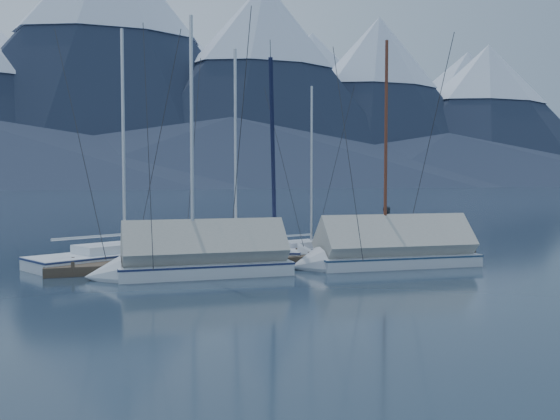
{
  "coord_description": "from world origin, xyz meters",
  "views": [
    {
      "loc": [
        -7.79,
        -20.76,
        3.46
      ],
      "look_at": [
        0.0,
        2.0,
        2.2
      ],
      "focal_mm": 38.0,
      "sensor_mm": 36.0,
      "label": 1
    }
  ],
  "objects_px": {
    "sailboat_covered_near": "(381,254)",
    "sailboat_open_left": "(137,257)",
    "sailboat_covered_far": "(189,262)",
    "sailboat_open_mid": "(248,256)",
    "sailboat_open_right": "(319,251)",
    "person": "(387,228)"
  },
  "relations": [
    {
      "from": "sailboat_open_mid",
      "to": "sailboat_open_right",
      "type": "bearing_deg",
      "value": 13.89
    },
    {
      "from": "sailboat_open_right",
      "to": "sailboat_covered_near",
      "type": "bearing_deg",
      "value": -77.95
    },
    {
      "from": "sailboat_covered_near",
      "to": "sailboat_open_mid",
      "type": "bearing_deg",
      "value": 143.73
    },
    {
      "from": "sailboat_open_mid",
      "to": "sailboat_open_right",
      "type": "height_order",
      "value": "sailboat_open_mid"
    },
    {
      "from": "sailboat_open_left",
      "to": "person",
      "type": "distance_m",
      "value": 10.9
    },
    {
      "from": "sailboat_covered_far",
      "to": "person",
      "type": "bearing_deg",
      "value": 13.07
    },
    {
      "from": "sailboat_covered_near",
      "to": "sailboat_covered_far",
      "type": "xyz_separation_m",
      "value": [
        -7.64,
        0.16,
        0.0
      ]
    },
    {
      "from": "sailboat_covered_near",
      "to": "person",
      "type": "relative_size",
      "value": 5.13
    },
    {
      "from": "sailboat_open_left",
      "to": "sailboat_covered_far",
      "type": "distance_m",
      "value": 4.54
    },
    {
      "from": "sailboat_covered_near",
      "to": "person",
      "type": "xyz_separation_m",
      "value": [
        1.55,
        2.29,
        0.81
      ]
    },
    {
      "from": "sailboat_open_mid",
      "to": "person",
      "type": "bearing_deg",
      "value": -9.69
    },
    {
      "from": "sailboat_open_right",
      "to": "sailboat_covered_far",
      "type": "relative_size",
      "value": 0.83
    },
    {
      "from": "sailboat_open_mid",
      "to": "sailboat_covered_far",
      "type": "relative_size",
      "value": 0.97
    },
    {
      "from": "sailboat_open_right",
      "to": "sailboat_covered_far",
      "type": "xyz_separation_m",
      "value": [
        -6.74,
        -4.08,
        0.35
      ]
    },
    {
      "from": "sailboat_open_mid",
      "to": "person",
      "type": "xyz_separation_m",
      "value": [
        6.1,
        -1.04,
        1.13
      ]
    },
    {
      "from": "sailboat_open_left",
      "to": "sailboat_covered_far",
      "type": "bearing_deg",
      "value": -71.72
    },
    {
      "from": "person",
      "to": "sailboat_covered_far",
      "type": "bearing_deg",
      "value": 121.76
    },
    {
      "from": "person",
      "to": "sailboat_open_left",
      "type": "bearing_deg",
      "value": 97.14
    },
    {
      "from": "sailboat_open_right",
      "to": "sailboat_covered_far",
      "type": "bearing_deg",
      "value": -148.83
    },
    {
      "from": "sailboat_covered_near",
      "to": "sailboat_open_left",
      "type": "bearing_deg",
      "value": 153.79
    },
    {
      "from": "sailboat_open_left",
      "to": "sailboat_open_right",
      "type": "height_order",
      "value": "sailboat_open_left"
    },
    {
      "from": "sailboat_open_mid",
      "to": "sailboat_covered_far",
      "type": "xyz_separation_m",
      "value": [
        -3.1,
        -3.18,
        0.32
      ]
    }
  ]
}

